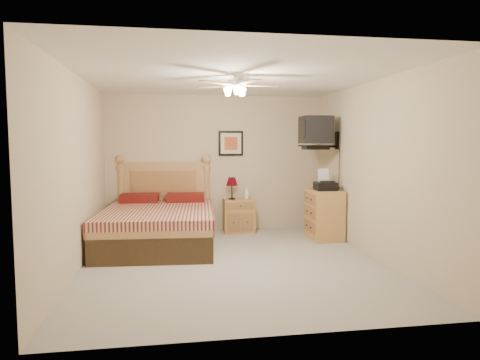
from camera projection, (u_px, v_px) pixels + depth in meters
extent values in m
plane|color=gray|center=(234.00, 263.00, 5.83)|extent=(4.50, 4.50, 0.00)
cube|color=white|center=(233.00, 76.00, 5.61)|extent=(4.00, 4.50, 0.04)
cube|color=#C0AD8D|center=(216.00, 163.00, 7.93)|extent=(4.00, 0.04, 2.50)
cube|color=#C0AD8D|center=(272.00, 190.00, 3.50)|extent=(4.00, 0.04, 2.50)
cube|color=#C0AD8D|center=(77.00, 173.00, 5.40)|extent=(0.04, 4.50, 2.50)
cube|color=#C0AD8D|center=(374.00, 170.00, 6.03)|extent=(0.04, 4.50, 2.50)
cube|color=#A67B42|center=(239.00, 215.00, 7.83)|extent=(0.56, 0.43, 0.60)
imported|color=white|center=(247.00, 192.00, 7.85)|extent=(0.11, 0.11, 0.25)
cube|color=black|center=(231.00, 143.00, 7.92)|extent=(0.46, 0.04, 0.46)
cube|color=#A9713D|center=(324.00, 214.00, 7.26)|extent=(0.50, 0.72, 0.84)
imported|color=#B6AB92|center=(320.00, 188.00, 7.42)|extent=(0.24, 0.29, 0.02)
imported|color=gray|center=(320.00, 187.00, 7.44)|extent=(0.23, 0.28, 0.02)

